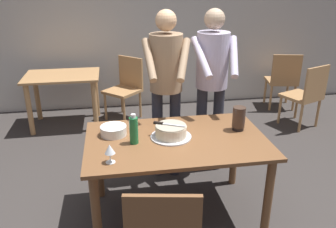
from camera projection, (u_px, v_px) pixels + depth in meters
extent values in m
plane|color=#383330|center=(176.00, 213.00, 3.11)|extent=(14.00, 14.00, 0.00)
cube|color=beige|center=(141.00, 21.00, 5.29)|extent=(10.00, 0.12, 2.70)
cube|color=brown|center=(176.00, 140.00, 2.84)|extent=(1.49, 0.93, 0.03)
cylinder|color=brown|center=(96.00, 216.00, 2.52)|extent=(0.07, 0.07, 0.72)
cylinder|color=brown|center=(268.00, 198.00, 2.72)|extent=(0.07, 0.07, 0.72)
cylinder|color=brown|center=(99.00, 163.00, 3.24)|extent=(0.07, 0.07, 0.72)
cylinder|color=brown|center=(234.00, 152.00, 3.44)|extent=(0.07, 0.07, 0.72)
cylinder|color=silver|center=(171.00, 137.00, 2.86)|extent=(0.34, 0.34, 0.01)
cylinder|color=beige|center=(171.00, 131.00, 2.84)|extent=(0.26, 0.26, 0.09)
cylinder|color=#A49984|center=(171.00, 126.00, 2.82)|extent=(0.25, 0.25, 0.01)
cube|color=silver|center=(173.00, 125.00, 2.81)|extent=(0.19, 0.11, 0.00)
cube|color=black|center=(158.00, 123.00, 2.84)|extent=(0.08, 0.06, 0.02)
cylinder|color=white|center=(114.00, 134.00, 2.90)|extent=(0.22, 0.22, 0.01)
cylinder|color=white|center=(114.00, 133.00, 2.90)|extent=(0.22, 0.22, 0.01)
cylinder|color=white|center=(114.00, 132.00, 2.89)|extent=(0.22, 0.22, 0.01)
cylinder|color=white|center=(114.00, 131.00, 2.89)|extent=(0.22, 0.22, 0.01)
cylinder|color=white|center=(114.00, 130.00, 2.89)|extent=(0.22, 0.22, 0.01)
cylinder|color=white|center=(113.00, 129.00, 2.88)|extent=(0.22, 0.22, 0.01)
cylinder|color=white|center=(113.00, 128.00, 2.88)|extent=(0.22, 0.22, 0.01)
cylinder|color=white|center=(113.00, 127.00, 2.87)|extent=(0.22, 0.22, 0.01)
cylinder|color=silver|center=(111.00, 162.00, 2.47)|extent=(0.07, 0.07, 0.00)
cylinder|color=silver|center=(110.00, 158.00, 2.46)|extent=(0.01, 0.01, 0.07)
cone|color=silver|center=(110.00, 149.00, 2.43)|extent=(0.08, 0.08, 0.07)
cylinder|color=#1E6B38|center=(134.00, 131.00, 2.72)|extent=(0.07, 0.07, 0.22)
cylinder|color=silver|center=(133.00, 116.00, 2.67)|extent=(0.04, 0.04, 0.03)
cylinder|color=black|center=(238.00, 128.00, 2.99)|extent=(0.10, 0.10, 0.03)
cylinder|color=#3F2D23|center=(239.00, 117.00, 2.95)|extent=(0.11, 0.11, 0.18)
cylinder|color=#2D2D38|center=(175.00, 133.00, 3.57)|extent=(0.11, 0.11, 0.95)
cylinder|color=#2D2D38|center=(158.00, 134.00, 3.57)|extent=(0.11, 0.11, 0.95)
cylinder|color=#997A5B|center=(166.00, 63.00, 3.29)|extent=(0.32, 0.32, 0.55)
sphere|color=tan|center=(166.00, 20.00, 3.14)|extent=(0.20, 0.20, 0.20)
cylinder|color=#997A5B|center=(184.00, 60.00, 3.10)|extent=(0.21, 0.41, 0.34)
cylinder|color=#997A5B|center=(149.00, 60.00, 3.09)|extent=(0.10, 0.42, 0.34)
cylinder|color=#2D2D38|center=(217.00, 129.00, 3.68)|extent=(0.11, 0.11, 0.95)
cylinder|color=#2D2D38|center=(201.00, 130.00, 3.66)|extent=(0.11, 0.11, 0.95)
cylinder|color=#B7ADC6|center=(213.00, 60.00, 3.39)|extent=(0.32, 0.32, 0.55)
sphere|color=tan|center=(215.00, 19.00, 3.24)|extent=(0.20, 0.20, 0.20)
cylinder|color=#B7ADC6|center=(234.00, 57.00, 3.21)|extent=(0.17, 0.42, 0.34)
cylinder|color=#B7ADC6|center=(201.00, 57.00, 3.17)|extent=(0.14, 0.42, 0.34)
cube|color=tan|center=(62.00, 76.00, 4.70)|extent=(1.00, 0.70, 0.03)
cylinder|color=tan|center=(29.00, 110.00, 4.53)|extent=(0.07, 0.07, 0.71)
cylinder|color=tan|center=(95.00, 106.00, 4.65)|extent=(0.07, 0.07, 0.71)
cylinder|color=tan|center=(37.00, 96.00, 5.03)|extent=(0.07, 0.07, 0.71)
cylinder|color=tan|center=(96.00, 93.00, 5.16)|extent=(0.07, 0.07, 0.71)
cube|color=tan|center=(281.00, 81.00, 5.50)|extent=(0.52, 0.52, 0.04)
cylinder|color=tan|center=(265.00, 91.00, 5.76)|extent=(0.04, 0.04, 0.41)
cylinder|color=tan|center=(287.00, 91.00, 5.75)|extent=(0.04, 0.04, 0.41)
cylinder|color=tan|center=(271.00, 98.00, 5.42)|extent=(0.04, 0.04, 0.41)
cylinder|color=tan|center=(294.00, 98.00, 5.41)|extent=(0.04, 0.04, 0.41)
cube|color=tan|center=(287.00, 69.00, 5.22)|extent=(0.44, 0.11, 0.45)
cube|color=tan|center=(301.00, 96.00, 4.80)|extent=(0.57, 0.57, 0.04)
cylinder|color=tan|center=(280.00, 110.00, 4.94)|extent=(0.04, 0.04, 0.41)
cylinder|color=tan|center=(297.00, 105.00, 5.12)|extent=(0.04, 0.04, 0.41)
cylinder|color=tan|center=(301.00, 118.00, 4.65)|extent=(0.04, 0.04, 0.41)
cylinder|color=tan|center=(318.00, 113.00, 4.83)|extent=(0.04, 0.04, 0.41)
cube|color=tan|center=(316.00, 83.00, 4.55)|extent=(0.42, 0.19, 0.45)
cube|color=tan|center=(122.00, 91.00, 5.02)|extent=(0.62, 0.62, 0.04)
cylinder|color=tan|center=(124.00, 112.00, 4.87)|extent=(0.04, 0.04, 0.41)
cylinder|color=tan|center=(106.00, 107.00, 5.06)|extent=(0.04, 0.04, 0.41)
cylinder|color=tan|center=(140.00, 104.00, 5.15)|extent=(0.04, 0.04, 0.41)
cylinder|color=tan|center=(122.00, 100.00, 5.34)|extent=(0.04, 0.04, 0.41)
cube|color=tan|center=(131.00, 72.00, 5.08)|extent=(0.34, 0.33, 0.45)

